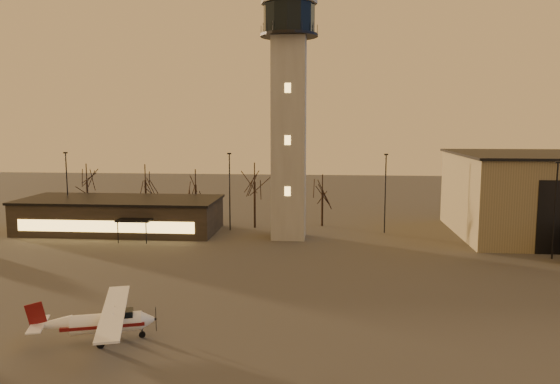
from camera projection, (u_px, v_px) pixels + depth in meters
name	position (u px, v px, depth m)	size (l,w,h in m)	color
ground	(257.00, 330.00, 37.30)	(220.00, 220.00, 0.00)	#403E3B
control_tower	(289.00, 103.00, 64.85)	(6.80, 6.80, 32.60)	gray
terminal	(120.00, 215.00, 70.54)	(25.40, 12.20, 4.30)	black
light_poles	(293.00, 193.00, 67.19)	(58.50, 12.25, 10.14)	black
tree_row	(196.00, 181.00, 76.42)	(37.20, 9.20, 8.80)	black
cessna_front	(109.00, 326.00, 35.37)	(8.54, 10.52, 2.93)	white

